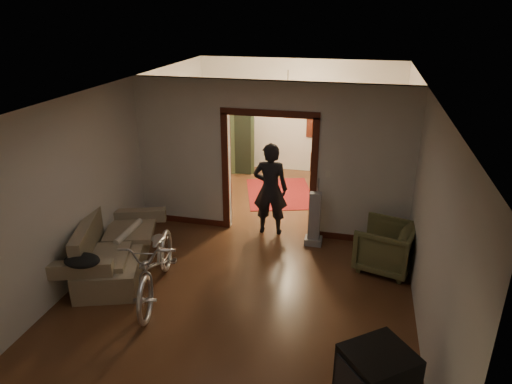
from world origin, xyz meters
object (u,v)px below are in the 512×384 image
(person, at_px, (270,189))
(desk, at_px, (344,170))
(locker, at_px, (239,141))
(armchair, at_px, (385,247))
(sofa, at_px, (114,243))
(bicycle, at_px, (157,262))

(person, relative_size, desk, 1.92)
(locker, bearing_deg, person, -77.79)
(armchair, height_order, locker, locker)
(armchair, xyz_separation_m, desk, (-0.86, 3.68, -0.05))
(sofa, relative_size, locker, 1.26)
(sofa, distance_m, person, 2.86)
(armchair, bearing_deg, locker, -122.64)
(sofa, distance_m, bicycle, 1.06)
(locker, xyz_separation_m, desk, (2.66, -0.28, -0.46))
(locker, bearing_deg, desk, -18.98)
(sofa, distance_m, locker, 5.04)
(desk, bearing_deg, locker, -179.57)
(armchair, height_order, desk, armchair)
(bicycle, xyz_separation_m, locker, (-0.27, 5.45, 0.27))
(sofa, xyz_separation_m, bicycle, (0.95, -0.47, 0.06))
(armchair, xyz_separation_m, locker, (-3.52, 3.96, 0.40))
(locker, height_order, desk, locker)
(sofa, relative_size, armchair, 2.33)
(armchair, bearing_deg, sofa, -60.67)
(bicycle, distance_m, desk, 5.69)
(bicycle, distance_m, armchair, 3.58)
(bicycle, distance_m, person, 2.62)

